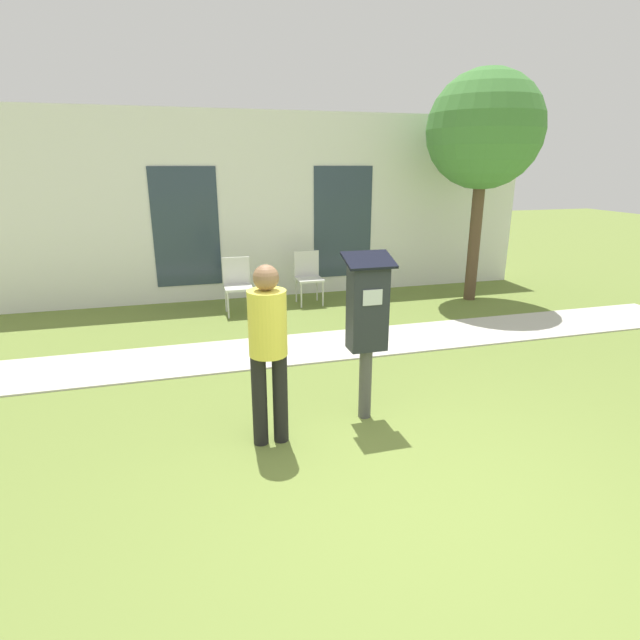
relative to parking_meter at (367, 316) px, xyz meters
name	(u,v)px	position (x,y,z in m)	size (l,w,h in m)	color
ground_plane	(416,499)	(-0.07, -1.28, -1.02)	(40.00, 40.00, 0.00)	olive
sidewalk	(308,348)	(-0.07, 1.95, -1.01)	(12.00, 1.10, 0.02)	beige
building_facade	(266,207)	(-0.07, 4.91, 0.58)	(10.00, 0.26, 3.20)	white
parking_meter	(367,316)	(0.00, 0.00, 0.00)	(0.44, 0.31, 1.59)	#4C4C4C
person_standing	(268,342)	(-0.95, -0.21, -0.09)	(0.32, 0.32, 1.58)	black
outdoor_chair_left	(237,281)	(-0.75, 3.88, -0.49)	(0.44, 0.44, 0.90)	silver
outdoor_chair_middle	(308,273)	(0.50, 4.16, -0.49)	(0.44, 0.44, 0.90)	silver
tree	(485,131)	(3.36, 3.61, 1.83)	(1.90, 1.90, 3.82)	brown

